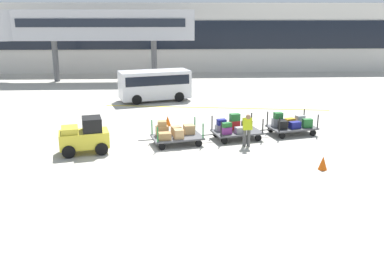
# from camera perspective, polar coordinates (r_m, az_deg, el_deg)

# --- Properties ---
(ground_plane) EXTENTS (120.00, 120.00, 0.00)m
(ground_plane) POSITION_cam_1_polar(r_m,az_deg,el_deg) (18.68, -5.58, -3.37)
(ground_plane) COLOR #B2ADA0
(apron_lead_line) EXTENTS (14.33, 2.33, 0.01)m
(apron_lead_line) POSITION_cam_1_polar(r_m,az_deg,el_deg) (27.04, 3.19, 2.58)
(apron_lead_line) COLOR yellow
(apron_lead_line) RESTS_ON ground_plane
(terminal_building) EXTENTS (51.00, 2.51, 6.90)m
(terminal_building) POSITION_cam_1_polar(r_m,az_deg,el_deg) (43.73, -4.07, 12.03)
(terminal_building) COLOR beige
(terminal_building) RESTS_ON ground_plane
(jet_bridge) EXTENTS (17.97, 3.00, 6.22)m
(jet_bridge) POSITION_cam_1_polar(r_m,az_deg,el_deg) (38.46, -14.65, 13.24)
(jet_bridge) COLOR #B7B7BC
(jet_bridge) RESTS_ON ground_plane
(baggage_tug) EXTENTS (2.30, 1.65, 1.58)m
(baggage_tug) POSITION_cam_1_polar(r_m,az_deg,el_deg) (18.75, -14.48, -1.31)
(baggage_tug) COLOR gold
(baggage_tug) RESTS_ON ground_plane
(baggage_cart_lead) EXTENTS (3.09, 1.91, 1.11)m
(baggage_cart_lead) POSITION_cam_1_polar(r_m,az_deg,el_deg) (19.40, -2.34, -0.99)
(baggage_cart_lead) COLOR #4C4C4F
(baggage_cart_lead) RESTS_ON ground_plane
(baggage_cart_middle) EXTENTS (3.09, 1.91, 1.19)m
(baggage_cart_middle) POSITION_cam_1_polar(r_m,az_deg,el_deg) (20.33, 5.80, -0.26)
(baggage_cart_middle) COLOR #4C4C4F
(baggage_cart_middle) RESTS_ON ground_plane
(baggage_cart_tail) EXTENTS (3.09, 1.91, 1.10)m
(baggage_cart_tail) POSITION_cam_1_polar(r_m,az_deg,el_deg) (21.61, 13.40, 0.29)
(baggage_cart_tail) COLOR #4C4C4F
(baggage_cart_tail) RESTS_ON ground_plane
(baggage_handler) EXTENTS (0.42, 0.45, 1.56)m
(baggage_handler) POSITION_cam_1_polar(r_m,az_deg,el_deg) (19.13, 7.56, -0.27)
(baggage_handler) COLOR #4C4C4C
(baggage_handler) RESTS_ON ground_plane
(shuttle_van) EXTENTS (5.14, 3.21, 2.10)m
(shuttle_van) POSITION_cam_1_polar(r_m,az_deg,el_deg) (29.11, -5.14, 5.93)
(shuttle_van) COLOR silver
(shuttle_van) RESTS_ON ground_plane
(safety_cone_near) EXTENTS (0.36, 0.36, 0.55)m
(safety_cone_near) POSITION_cam_1_polar(r_m,az_deg,el_deg) (17.16, 17.50, -4.78)
(safety_cone_near) COLOR #EA590F
(safety_cone_near) RESTS_ON ground_plane
(safety_cone_far) EXTENTS (0.36, 0.36, 0.55)m
(safety_cone_far) POSITION_cam_1_polar(r_m,az_deg,el_deg) (22.67, -3.35, 0.77)
(safety_cone_far) COLOR #EA590F
(safety_cone_far) RESTS_ON ground_plane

